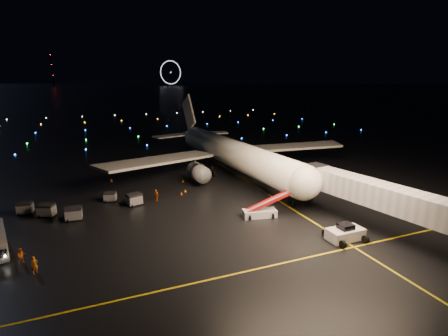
{
  "coord_description": "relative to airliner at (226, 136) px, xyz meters",
  "views": [
    {
      "loc": [
        -16.16,
        -38.69,
        19.36
      ],
      "look_at": [
        4.51,
        12.0,
        5.0
      ],
      "focal_mm": 28.0,
      "sensor_mm": 36.0,
      "label": 1
    }
  ],
  "objects": [
    {
      "name": "ground",
      "position": [
        -10.9,
        273.27,
        -7.54
      ],
      "size": [
        2000.0,
        2000.0,
        0.0
      ],
      "primitive_type": "plane",
      "color": "black",
      "rests_on": "ground"
    },
    {
      "name": "lane_centre",
      "position": [
        1.1,
        -11.73,
        -7.53
      ],
      "size": [
        0.25,
        80.0,
        0.02
      ],
      "primitive_type": "cube",
      "color": "#DDBB09",
      "rests_on": "ground"
    },
    {
      "name": "lane_cross",
      "position": [
        -15.9,
        -36.73,
        -7.53
      ],
      "size": [
        60.0,
        0.25,
        0.02
      ],
      "primitive_type": "cube",
      "color": "#DDBB09",
      "rests_on": "ground"
    },
    {
      "name": "airliner",
      "position": [
        0.0,
        0.0,
        0.0
      ],
      "size": [
        56.57,
        54.1,
        15.07
      ],
      "primitive_type": null,
      "rotation": [
        0.0,
        0.0,
        0.07
      ],
      "color": "white",
      "rests_on": "ground"
    },
    {
      "name": "pushback_tug",
      "position": [
        1.36,
        -34.82,
        -6.48
      ],
      "size": [
        4.47,
        2.37,
        2.12
      ],
      "primitive_type": "cube",
      "rotation": [
        0.0,
        0.0,
        0.01
      ],
      "color": "silver",
      "rests_on": "ground"
    },
    {
      "name": "belt_loader",
      "position": [
        -4.86,
        -24.37,
        -5.85
      ],
      "size": [
        7.19,
        3.23,
        3.37
      ],
      "primitive_type": null,
      "rotation": [
        0.0,
        0.0,
        -0.2
      ],
      "color": "silver",
      "rests_on": "ground"
    },
    {
      "name": "crew_a",
      "position": [
        -32.89,
        -28.91,
        -6.6
      ],
      "size": [
        0.81,
        0.7,
        1.86
      ],
      "primitive_type": "imported",
      "rotation": [
        0.0,
        0.0,
        0.46
      ],
      "color": "orange",
      "rests_on": "ground"
    },
    {
      "name": "crew_b",
      "position": [
        -34.4,
        -26.16,
        -6.66
      ],
      "size": [
        0.99,
        0.86,
        1.76
      ],
      "primitive_type": "imported",
      "rotation": [
        0.0,
        0.0,
        0.26
      ],
      "color": "orange",
      "rests_on": "ground"
    },
    {
      "name": "crew_c",
      "position": [
        -17.08,
        -11.98,
        -6.62
      ],
      "size": [
        0.87,
        1.16,
        1.83
      ],
      "primitive_type": "imported",
      "rotation": [
        0.0,
        0.0,
        -1.11
      ],
      "color": "orange",
      "rests_on": "ground"
    },
    {
      "name": "safety_cone_0",
      "position": [
        -12.55,
        -10.7,
        -7.31
      ],
      "size": [
        0.44,
        0.44,
        0.45
      ],
      "primitive_type": "cone",
      "rotation": [
        0.0,
        0.0,
        0.13
      ],
      "color": "orange",
      "rests_on": "ground"
    },
    {
      "name": "safety_cone_1",
      "position": [
        -10.39,
        -3.89,
        -7.3
      ],
      "size": [
        0.52,
        0.52,
        0.48
      ],
      "primitive_type": "cone",
      "rotation": [
        0.0,
        0.0,
        -0.28
      ],
      "color": "orange",
      "rests_on": "ground"
    },
    {
      "name": "safety_cone_2",
      "position": [
        -11.59,
        -9.69,
        -7.3
      ],
      "size": [
        0.49,
        0.49,
        0.47
      ],
      "primitive_type": "cone",
      "rotation": [
        0.0,
        0.0,
        -0.21
      ],
      "color": "orange",
      "rests_on": "ground"
    },
    {
      "name": "safety_cone_3",
      "position": [
        -22.92,
        1.77,
        -7.28
      ],
      "size": [
        0.6,
        0.6,
        0.52
      ],
      "primitive_type": "cone",
      "rotation": [
        0.0,
        0.0,
        0.4
      ],
      "color": "orange",
      "rests_on": "ground"
    },
    {
      "name": "ferris_wheel",
      "position": [
        159.1,
        693.27,
        18.46
      ],
      "size": [
        49.33,
        16.8,
        52.0
      ],
      "primitive_type": null,
      "rotation": [
        0.0,
        0.0,
        0.26
      ],
      "color": "black",
      "rests_on": "ground"
    },
    {
      "name": "radio_mast",
      "position": [
        -70.9,
        713.27,
        24.46
      ],
      "size": [
        1.8,
        1.8,
        64.0
      ],
      "primitive_type": "cylinder",
      "color": "black",
      "rests_on": "ground"
    },
    {
      "name": "taxiway_lights",
      "position": [
        -10.9,
        79.27,
        -7.36
      ],
      "size": [
        164.0,
        92.0,
        0.36
      ],
      "primitive_type": null,
      "color": "black",
      "rests_on": "ground"
    },
    {
      "name": "baggage_cart_0",
      "position": [
        -20.68,
        -12.91,
        -6.61
      ],
      "size": [
        2.53,
        2.11,
        1.85
      ],
      "primitive_type": "cube",
      "rotation": [
        0.0,
        0.0,
        0.31
      ],
      "color": "gray",
      "rests_on": "ground"
    },
    {
      "name": "baggage_cart_1",
      "position": [
        -29.33,
        -15.66,
        -6.61
      ],
      "size": [
        2.28,
        1.67,
        1.86
      ],
      "primitive_type": "cube",
      "rotation": [
        0.0,
        0.0,
        -0.06
      ],
      "color": "gray",
      "rests_on": "ground"
    },
    {
      "name": "baggage_cart_2",
      "position": [
        -24.0,
        -9.68,
        -6.77
      ],
      "size": [
        2.13,
        1.8,
        1.54
      ],
      "primitive_type": "cube",
      "rotation": [
        0.0,
        0.0,
        -0.34
      ],
      "color": "gray",
      "rests_on": "ground"
    },
    {
      "name": "baggage_cart_3",
      "position": [
        -32.93,
        -12.81,
        -6.62
      ],
      "size": [
        2.59,
        2.27,
        1.83
      ],
      "primitive_type": "cube",
      "rotation": [
        0.0,
        0.0,
        -0.43
      ],
      "color": "gray",
      "rests_on": "ground"
    },
    {
      "name": "baggage_cart_4",
      "position": [
        -35.9,
        -10.53,
        -6.67
      ],
      "size": [
        2.22,
        1.71,
        1.73
      ],
      "primitive_type": "cube",
      "rotation": [
        0.0,
        0.0,
        -0.15
      ],
      "color": "gray",
      "rests_on": "ground"
    }
  ]
}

